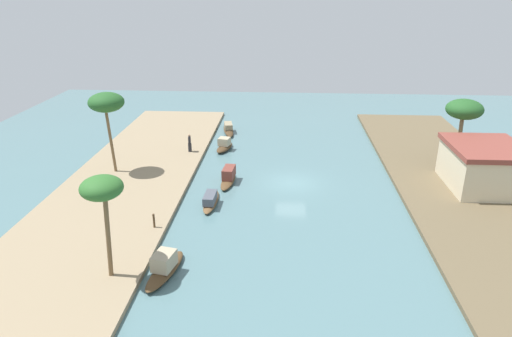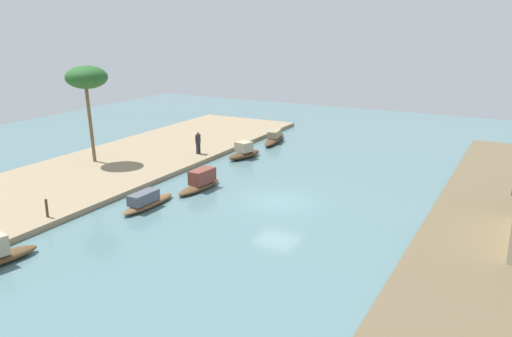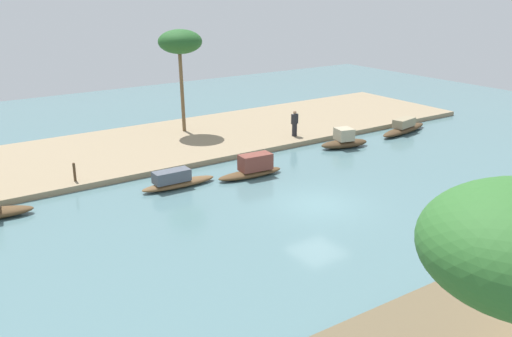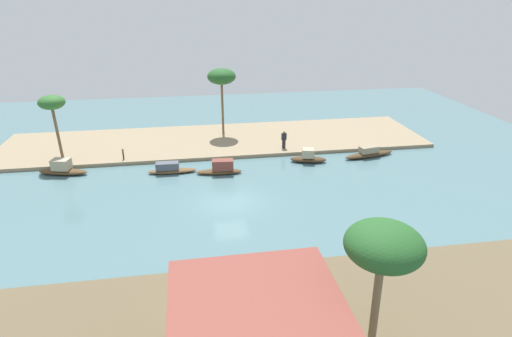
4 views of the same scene
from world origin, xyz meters
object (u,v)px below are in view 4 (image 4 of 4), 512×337
object	(u,v)px
sampan_downstream_large	(308,157)
palm_tree_left_near	(222,77)
sampan_foreground	(170,169)
palm_tree_right_tall	(384,247)
palm_tree_left_far	(52,104)
sampan_open_hull	(221,168)
person_on_near_bank	(284,140)
sampan_near_left_bank	(369,153)
mooring_post	(123,154)
riverside_building	(255,331)
sampan_with_tall_canopy	(62,169)

from	to	relation	value
sampan_downstream_large	palm_tree_left_near	bearing A→B (deg)	-38.28
sampan_foreground	palm_tree_right_tall	world-z (taller)	palm_tree_right_tall
palm_tree_left_far	sampan_downstream_large	bearing A→B (deg)	171.32
sampan_foreground	sampan_open_hull	bearing A→B (deg)	170.17
person_on_near_bank	sampan_foreground	bearing A→B (deg)	-172.77
sampan_near_left_bank	mooring_post	bearing A→B (deg)	-16.81
mooring_post	palm_tree_left_far	world-z (taller)	palm_tree_left_far
palm_tree_right_tall	palm_tree_left_far	bearing A→B (deg)	-52.77
sampan_foreground	riverside_building	size ratio (longest dim) A/B	0.62
sampan_open_hull	sampan_foreground	bearing A→B (deg)	-6.41
sampan_near_left_bank	mooring_post	size ratio (longest dim) A/B	5.33
person_on_near_bank	palm_tree_right_tall	bearing A→B (deg)	-105.69
sampan_near_left_bank	palm_tree_left_far	xyz separation A→B (m)	(27.92, -3.02, 5.07)
sampan_foreground	sampan_downstream_large	xyz separation A→B (m)	(-12.28, -0.55, 0.07)
palm_tree_left_far	sampan_open_hull	bearing A→B (deg)	161.25
mooring_post	sampan_near_left_bank	bearing A→B (deg)	174.40
sampan_foreground	sampan_downstream_large	world-z (taller)	sampan_downstream_large
person_on_near_bank	sampan_near_left_bank	bearing A→B (deg)	-32.22
sampan_foreground	palm_tree_right_tall	bearing A→B (deg)	114.68
sampan_foreground	sampan_open_hull	size ratio (longest dim) A/B	1.05
sampan_downstream_large	sampan_open_hull	size ratio (longest dim) A/B	0.87
sampan_near_left_bank	mooring_post	distance (m)	22.59
sampan_foreground	person_on_near_bank	xyz separation A→B (m)	(-10.71, -3.69, 0.74)
sampan_with_tall_canopy	sampan_foreground	distance (m)	9.08
sampan_with_tall_canopy	mooring_post	xyz separation A→B (m)	(-4.77, -1.90, 0.31)
person_on_near_bank	riverside_building	bearing A→B (deg)	-117.03
palm_tree_left_near	riverside_building	size ratio (longest dim) A/B	1.04
sampan_downstream_large	sampan_near_left_bank	distance (m)	5.98
sampan_open_hull	mooring_post	xyz separation A→B (m)	(8.47, -3.91, 0.31)
sampan_near_left_bank	sampan_open_hull	size ratio (longest dim) A/B	1.33
person_on_near_bank	palm_tree_left_near	bearing A→B (deg)	122.54
sampan_with_tall_canopy	palm_tree_left_far	size ratio (longest dim) A/B	0.74
sampan_with_tall_canopy	sampan_near_left_bank	xyz separation A→B (m)	(-27.24, 0.31, -0.12)
person_on_near_bank	palm_tree_right_tall	world-z (taller)	palm_tree_right_tall
palm_tree_left_near	riverside_building	bearing A→B (deg)	87.45
sampan_near_left_bank	palm_tree_left_near	size ratio (longest dim) A/B	0.76
sampan_near_left_bank	riverside_building	distance (m)	26.16
sampan_with_tall_canopy	palm_tree_left_near	bearing A→B (deg)	-138.57
person_on_near_bank	palm_tree_left_near	xyz separation A→B (m)	(5.38, -5.51, 5.16)
sampan_downstream_large	person_on_near_bank	world-z (taller)	person_on_near_bank
sampan_near_left_bank	sampan_with_tall_canopy	bearing A→B (deg)	-11.85
person_on_near_bank	palm_tree_left_near	size ratio (longest dim) A/B	0.25
palm_tree_left_near	sampan_with_tall_canopy	bearing A→B (deg)	29.22
palm_tree_left_near	palm_tree_right_tall	distance (m)	30.18
person_on_near_bank	mooring_post	xyz separation A→B (m)	(14.94, 0.60, -0.31)
sampan_with_tall_canopy	palm_tree_left_near	world-z (taller)	palm_tree_left_near
sampan_downstream_large	mooring_post	size ratio (longest dim) A/B	3.52
sampan_with_tall_canopy	person_on_near_bank	bearing A→B (deg)	-160.56
person_on_near_bank	palm_tree_left_far	xyz separation A→B (m)	(20.39, -0.21, 4.32)
sampan_near_left_bank	palm_tree_left_near	xyz separation A→B (m)	(12.91, -8.32, 5.91)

